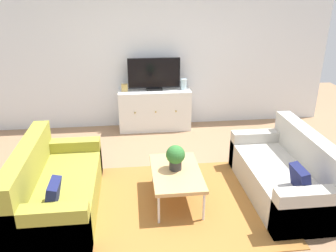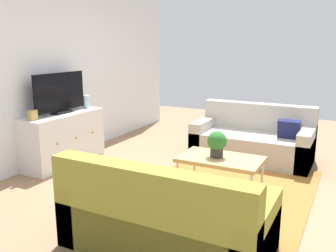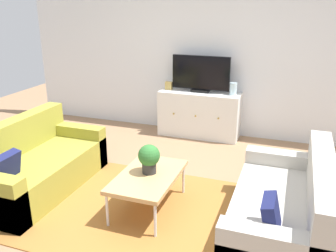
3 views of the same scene
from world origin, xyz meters
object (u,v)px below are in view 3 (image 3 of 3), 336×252
object	(u,v)px
coffee_table	(148,177)
flat_screen_tv	(201,74)
potted_plant	(149,157)
tv_console	(199,114)
glass_vase	(233,89)
couch_right_side	(289,213)
mantel_clock	(169,86)
couch_left_side	(33,167)

from	to	relation	value
coffee_table	flat_screen_tv	world-z (taller)	flat_screen_tv
potted_plant	tv_console	xyz separation A→B (m)	(-0.07, 2.30, -0.21)
potted_plant	glass_vase	distance (m)	2.36
couch_right_side	glass_vase	size ratio (longest dim) A/B	8.87
glass_vase	flat_screen_tv	bearing A→B (deg)	177.83
tv_console	coffee_table	bearing A→B (deg)	-88.08
couch_right_side	mantel_clock	size ratio (longest dim) A/B	13.08
couch_left_side	mantel_clock	distance (m)	2.58
coffee_table	mantel_clock	bearing A→B (deg)	104.48
tv_console	mantel_clock	size ratio (longest dim) A/B	9.96
couch_left_side	coffee_table	xyz separation A→B (m)	(1.46, 0.03, 0.11)
coffee_table	potted_plant	distance (m)	0.21
coffee_table	mantel_clock	world-z (taller)	mantel_clock
tv_console	flat_screen_tv	xyz separation A→B (m)	(-0.00, 0.02, 0.65)
tv_console	couch_right_side	bearing A→B (deg)	-57.85
glass_vase	mantel_clock	world-z (taller)	glass_vase
coffee_table	tv_console	bearing A→B (deg)	91.92
coffee_table	potted_plant	world-z (taller)	potted_plant
couch_right_side	flat_screen_tv	world-z (taller)	flat_screen_tv
potted_plant	mantel_clock	size ratio (longest dim) A/B	2.39
flat_screen_tv	glass_vase	world-z (taller)	flat_screen_tv
coffee_table	couch_left_side	bearing A→B (deg)	-178.88
coffee_table	flat_screen_tv	size ratio (longest dim) A/B	1.03
potted_plant	couch_left_side	bearing A→B (deg)	-176.98
couch_left_side	couch_right_side	bearing A→B (deg)	0.00
potted_plant	glass_vase	world-z (taller)	glass_vase
coffee_table	potted_plant	size ratio (longest dim) A/B	3.07
potted_plant	flat_screen_tv	size ratio (longest dim) A/B	0.34
potted_plant	glass_vase	size ratio (longest dim) A/B	1.62
potted_plant	flat_screen_tv	distance (m)	2.36
couch_left_side	coffee_table	bearing A→B (deg)	1.12
couch_right_side	coffee_table	xyz separation A→B (m)	(-1.41, 0.03, 0.11)
coffee_table	glass_vase	bearing A→B (deg)	79.18
couch_left_side	potted_plant	world-z (taller)	couch_left_side
couch_right_side	flat_screen_tv	size ratio (longest dim) A/B	1.84
potted_plant	flat_screen_tv	world-z (taller)	flat_screen_tv
flat_screen_tv	mantel_clock	bearing A→B (deg)	-177.83
coffee_table	tv_console	distance (m)	2.35
couch_left_side	glass_vase	distance (m)	3.10
tv_console	glass_vase	xyz separation A→B (m)	(0.53, 0.00, 0.46)
potted_plant	tv_console	bearing A→B (deg)	91.85
couch_right_side	flat_screen_tv	xyz separation A→B (m)	(-1.49, 2.39, 0.75)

